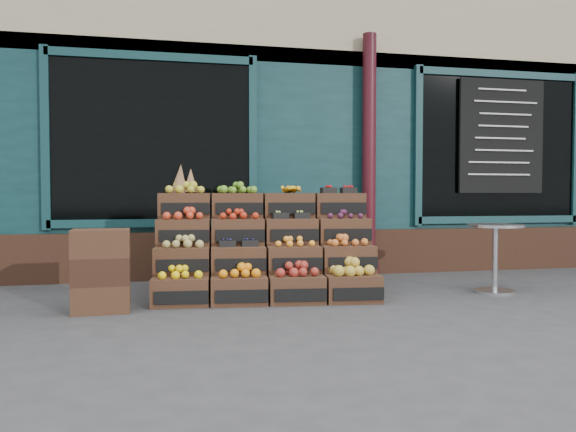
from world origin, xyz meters
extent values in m
plane|color=#39393C|center=(0.00, 0.00, 0.00)|extent=(60.00, 60.00, 0.00)
cube|color=#103437|center=(0.00, 5.20, 2.40)|extent=(12.00, 6.00, 4.80)
cube|color=#103437|center=(0.00, 2.25, 1.50)|extent=(12.00, 0.12, 3.00)
cube|color=#331E14|center=(0.00, 2.18, 0.30)|extent=(12.00, 0.18, 0.60)
cube|color=black|center=(-1.60, 2.18, 1.75)|extent=(2.40, 0.06, 2.00)
cube|color=black|center=(3.20, 2.18, 1.75)|extent=(2.40, 0.06, 2.00)
cylinder|color=#3D0E15|center=(1.20, 2.05, 1.60)|extent=(0.18, 0.18, 3.20)
cube|color=black|center=(3.20, 2.10, 1.90)|extent=(1.30, 0.04, 1.60)
cube|color=#452A1B|center=(-1.32, 0.47, 0.14)|extent=(0.58, 0.43, 0.27)
cube|color=black|center=(-1.34, 0.27, 0.11)|extent=(0.50, 0.07, 0.12)
cube|color=yellow|center=(-1.32, 0.47, 0.32)|extent=(0.46, 0.33, 0.09)
cube|color=#452A1B|center=(-0.75, 0.41, 0.14)|extent=(0.58, 0.43, 0.27)
cube|color=black|center=(-0.77, 0.21, 0.11)|extent=(0.50, 0.07, 0.12)
cube|color=orange|center=(-0.75, 0.41, 0.32)|extent=(0.46, 0.33, 0.10)
cube|color=#452A1B|center=(-0.19, 0.36, 0.14)|extent=(0.58, 0.43, 0.27)
cube|color=black|center=(-0.21, 0.16, 0.11)|extent=(0.50, 0.07, 0.12)
cube|color=maroon|center=(-0.19, 0.36, 0.32)|extent=(0.46, 0.33, 0.10)
cube|color=#452A1B|center=(0.37, 0.30, 0.14)|extent=(0.58, 0.43, 0.27)
cube|color=black|center=(0.35, 0.10, 0.11)|extent=(0.50, 0.07, 0.12)
cube|color=gold|center=(0.37, 0.30, 0.34)|extent=(0.46, 0.33, 0.13)
cube|color=#452A1B|center=(-1.29, 0.70, 0.41)|extent=(0.58, 0.43, 0.27)
cube|color=black|center=(-1.31, 0.50, 0.38)|extent=(0.50, 0.07, 0.12)
cube|color=tan|center=(-1.29, 0.70, 0.59)|extent=(0.46, 0.33, 0.09)
cube|color=#452A1B|center=(-0.73, 0.64, 0.41)|extent=(0.58, 0.43, 0.27)
cube|color=black|center=(-0.75, 0.44, 0.38)|extent=(0.50, 0.07, 0.12)
cube|color=#1E1B48|center=(-0.73, 0.64, 0.56)|extent=(0.46, 0.33, 0.03)
cube|color=#452A1B|center=(-0.17, 0.59, 0.41)|extent=(0.58, 0.43, 0.27)
cube|color=black|center=(-0.19, 0.39, 0.38)|extent=(0.50, 0.07, 0.12)
cube|color=orange|center=(-0.17, 0.59, 0.58)|extent=(0.46, 0.33, 0.07)
cube|color=#452A1B|center=(0.40, 0.53, 0.41)|extent=(0.58, 0.43, 0.27)
cube|color=black|center=(0.38, 0.33, 0.38)|extent=(0.50, 0.07, 0.12)
cube|color=#CC6729|center=(0.40, 0.53, 0.59)|extent=(0.46, 0.33, 0.09)
cube|color=#452A1B|center=(-1.27, 0.93, 0.68)|extent=(0.58, 0.43, 0.27)
cube|color=black|center=(-1.29, 0.73, 0.65)|extent=(0.50, 0.07, 0.12)
cube|color=red|center=(-1.27, 0.93, 0.86)|extent=(0.46, 0.33, 0.09)
cube|color=#452A1B|center=(-0.71, 0.87, 0.68)|extent=(0.58, 0.43, 0.27)
cube|color=black|center=(-0.73, 0.67, 0.65)|extent=(0.50, 0.07, 0.12)
cube|color=#A52613|center=(-0.71, 0.87, 0.86)|extent=(0.46, 0.33, 0.08)
cube|color=#452A1B|center=(-0.14, 0.82, 0.68)|extent=(0.58, 0.43, 0.27)
cube|color=black|center=(-0.16, 0.62, 0.65)|extent=(0.50, 0.07, 0.12)
cube|color=#A1C55A|center=(-0.14, 0.82, 0.83)|extent=(0.46, 0.33, 0.03)
cube|color=#452A1B|center=(0.42, 0.76, 0.68)|extent=(0.58, 0.43, 0.27)
cube|color=black|center=(0.40, 0.56, 0.65)|extent=(0.50, 0.07, 0.12)
cube|color=#411733|center=(0.42, 0.76, 0.85)|extent=(0.46, 0.33, 0.07)
cube|color=#452A1B|center=(-1.25, 1.16, 0.95)|extent=(0.58, 0.43, 0.27)
cube|color=black|center=(-1.27, 0.96, 0.93)|extent=(0.50, 0.07, 0.12)
cube|color=gold|center=(-1.25, 1.16, 1.14)|extent=(0.46, 0.33, 0.09)
cube|color=#452A1B|center=(-0.68, 1.10, 0.95)|extent=(0.58, 0.43, 0.27)
cube|color=black|center=(-0.70, 0.90, 0.93)|extent=(0.50, 0.07, 0.12)
cube|color=#5C9425|center=(-0.68, 1.10, 1.14)|extent=(0.46, 0.33, 0.09)
cube|color=#452A1B|center=(-0.12, 1.05, 0.95)|extent=(0.58, 0.43, 0.27)
cube|color=black|center=(-0.14, 0.84, 0.93)|extent=(0.50, 0.07, 0.12)
cube|color=yellow|center=(-0.12, 1.05, 1.13)|extent=(0.46, 0.33, 0.08)
cube|color=#452A1B|center=(0.44, 0.99, 0.95)|extent=(0.58, 0.43, 0.27)
cube|color=black|center=(0.42, 0.79, 0.93)|extent=(0.50, 0.07, 0.12)
cube|color=#B30D10|center=(0.44, 0.99, 1.11)|extent=(0.46, 0.33, 0.04)
cube|color=#331E14|center=(-0.45, 0.61, 0.14)|extent=(2.27, 0.60, 0.27)
cube|color=#331E14|center=(-0.43, 0.84, 0.27)|extent=(2.27, 0.60, 0.55)
cube|color=#331E14|center=(-0.40, 1.07, 0.41)|extent=(2.27, 0.60, 0.82)
cone|color=olive|center=(-1.30, 1.16, 1.25)|extent=(0.19, 0.19, 0.31)
cone|color=olive|center=(-1.18, 1.20, 1.23)|extent=(0.17, 0.17, 0.27)
cube|color=#452A1B|center=(-2.03, 0.31, 0.13)|extent=(0.52, 0.37, 0.25)
cube|color=#331E14|center=(-2.03, 0.31, 0.38)|extent=(0.52, 0.37, 0.25)
cube|color=#452A1B|center=(-2.03, 0.31, 0.63)|extent=(0.52, 0.37, 0.25)
cylinder|color=#ADAEB4|center=(2.06, 0.45, 0.01)|extent=(0.44, 0.44, 0.03)
cylinder|color=#ADAEB4|center=(2.06, 0.45, 0.37)|extent=(0.06, 0.06, 0.72)
cylinder|color=#ADAEB4|center=(2.06, 0.45, 0.74)|extent=(0.60, 0.60, 0.03)
imported|color=#1B5F23|center=(-1.36, 2.69, 1.02)|extent=(0.83, 0.63, 2.03)
camera|label=1|loc=(-1.45, -5.03, 1.07)|focal=35.00mm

